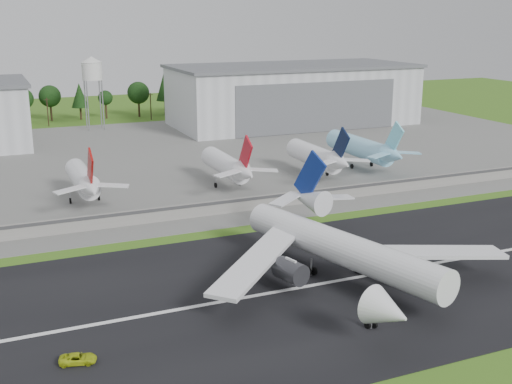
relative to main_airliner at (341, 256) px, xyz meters
name	(u,v)px	position (x,y,z in m)	size (l,w,h in m)	color
ground	(328,312)	(-7.78, -9.58, -4.89)	(600.00, 600.00, 0.00)	#315D16
runway	(300,288)	(-7.78, 0.42, -4.84)	(320.00, 60.00, 0.10)	black
runway_centerline	(300,288)	(-7.78, 0.42, -4.78)	(220.00, 1.00, 0.02)	white
apron	(146,160)	(-7.78, 110.42, -4.84)	(320.00, 150.00, 0.10)	slate
blast_fence	(212,208)	(-7.78, 45.41, -3.09)	(240.00, 0.61, 3.50)	gray
hangar_east	(293,95)	(67.22, 155.34, 7.73)	(102.00, 47.00, 25.20)	silver
water_tower	(92,69)	(-12.78, 175.42, 19.66)	(8.40, 8.40, 29.40)	#99999E
utility_poles	(102,123)	(-7.78, 190.42, -4.89)	(230.00, 3.00, 12.00)	black
treeline	(96,118)	(-7.78, 205.42, -4.89)	(320.00, 16.00, 22.00)	black
main_airliner	(341,256)	(0.00, 0.00, 0.00)	(55.21, 58.37, 18.17)	white
ground_vehicle	(78,359)	(-46.33, -10.01, -4.11)	(2.28, 4.95, 1.37)	#B2C617
parked_jet_red_a	(84,180)	(-33.50, 66.95, 1.10)	(7.36, 31.29, 16.48)	white
parked_jet_red_b	(229,166)	(4.72, 66.97, 1.20)	(7.36, 31.29, 16.60)	white
parked_jet_navy	(319,157)	(32.13, 66.99, 1.37)	(7.36, 31.29, 16.77)	white
parked_jet_skyblue	(365,148)	(50.51, 72.01, 1.45)	(7.36, 37.29, 16.91)	#92DAFD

